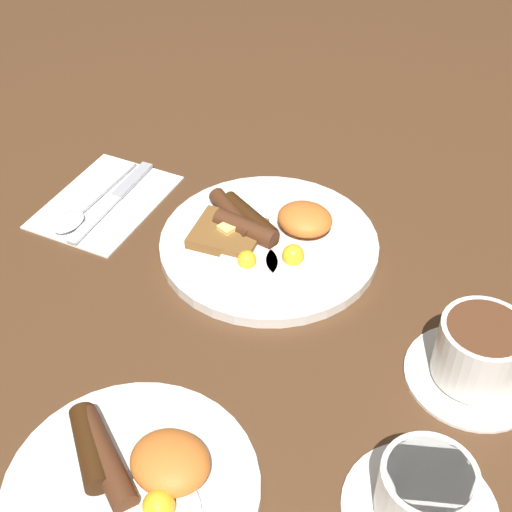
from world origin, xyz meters
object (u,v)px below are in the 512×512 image
object	(u,v)px
breakfast_plate_near	(268,240)
breakfast_plate_far	(135,483)
spoon	(77,214)
knife	(116,196)
teacup_near	(479,355)
teacup_far	(425,496)

from	to	relation	value
breakfast_plate_near	breakfast_plate_far	world-z (taller)	breakfast_plate_far
breakfast_plate_far	spoon	distance (m)	0.43
breakfast_plate_far	knife	distance (m)	0.46
knife	breakfast_plate_near	bearing A→B (deg)	88.36
breakfast_plate_near	teacup_near	xyz separation A→B (m)	(-0.30, 0.08, 0.02)
teacup_far	knife	xyz separation A→B (m)	(0.54, -0.25, -0.02)
teacup_far	knife	size ratio (longest dim) A/B	0.73
teacup_near	breakfast_plate_far	bearing A→B (deg)	50.17
teacup_near	knife	bearing A→B (deg)	-7.49
breakfast_plate_near	knife	distance (m)	0.24
breakfast_plate_far	spoon	xyz separation A→B (m)	(0.31, -0.30, -0.01)
knife	teacup_far	bearing A→B (deg)	60.37
breakfast_plate_near	teacup_far	world-z (taller)	teacup_far
breakfast_plate_near	breakfast_plate_far	bearing A→B (deg)	98.64
teacup_far	spoon	world-z (taller)	teacup_far
breakfast_plate_far	teacup_near	size ratio (longest dim) A/B	1.65
teacup_far	spoon	xyz separation A→B (m)	(0.56, -0.19, -0.02)
breakfast_plate_far	breakfast_plate_near	bearing A→B (deg)	-81.36
breakfast_plate_far	knife	bearing A→B (deg)	-50.73
breakfast_plate_far	teacup_far	bearing A→B (deg)	-156.03
breakfast_plate_far	teacup_near	xyz separation A→B (m)	(-0.24, -0.29, 0.02)
teacup_near	spoon	distance (m)	0.56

